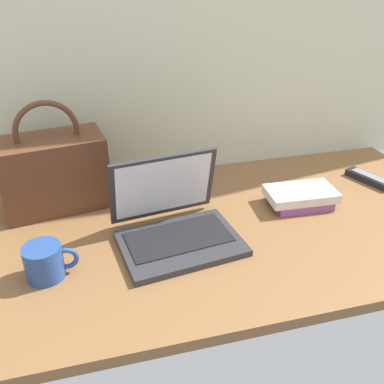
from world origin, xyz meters
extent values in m
cube|color=brown|center=(0.00, 0.00, 0.01)|extent=(1.60, 0.76, 0.03)
cube|color=#2D2D33|center=(-0.10, -0.07, 0.04)|extent=(0.34, 0.26, 0.02)
cube|color=black|center=(-0.10, -0.05, 0.05)|extent=(0.29, 0.18, 0.00)
cube|color=#2D2D33|center=(-0.12, 0.06, 0.15)|extent=(0.30, 0.09, 0.20)
cube|color=white|center=(-0.11, 0.05, 0.15)|extent=(0.27, 0.07, 0.17)
cylinder|color=#26478C|center=(-0.44, -0.10, 0.07)|extent=(0.09, 0.09, 0.09)
torus|color=#26478C|center=(-0.38, -0.10, 0.07)|extent=(0.06, 0.01, 0.06)
cylinder|color=brown|center=(-0.44, -0.10, 0.11)|extent=(0.08, 0.08, 0.00)
cube|color=black|center=(0.60, 0.13, 0.04)|extent=(0.10, 0.17, 0.02)
cube|color=slate|center=(0.60, 0.13, 0.05)|extent=(0.07, 0.12, 0.00)
cube|color=#59331E|center=(-0.41, 0.23, 0.14)|extent=(0.32, 0.21, 0.22)
torus|color=#59331E|center=(-0.41, 0.23, 0.27)|extent=(0.18, 0.04, 0.18)
cube|color=#8C4C8C|center=(0.31, 0.05, 0.04)|extent=(0.18, 0.13, 0.02)
cube|color=silver|center=(0.31, 0.05, 0.07)|extent=(0.21, 0.13, 0.03)
camera|label=1|loc=(-0.30, -0.94, 0.70)|focal=39.19mm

